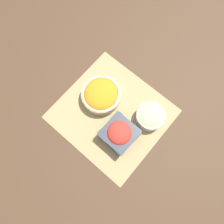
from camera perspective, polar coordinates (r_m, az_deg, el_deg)
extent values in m
plane|color=#422D1E|center=(0.97, 0.00, -0.53)|extent=(3.00, 3.00, 0.00)
cube|color=#937F56|center=(0.97, 0.00, -0.50)|extent=(0.46, 0.43, 0.00)
cube|color=#333842|center=(0.92, 1.91, -5.76)|extent=(0.14, 0.14, 0.06)
cube|color=#333842|center=(0.89, 1.97, -5.44)|extent=(0.13, 0.13, 0.00)
ellipsoid|color=red|center=(0.90, 1.96, -5.46)|extent=(0.10, 0.10, 0.05)
cylinder|color=beige|center=(0.97, -2.85, 4.31)|extent=(0.17, 0.17, 0.04)
torus|color=beige|center=(0.95, -2.92, 4.76)|extent=(0.17, 0.17, 0.01)
ellipsoid|color=orange|center=(0.95, -2.92, 4.76)|extent=(0.15, 0.15, 0.04)
cylinder|color=silver|center=(0.96, 9.86, -1.21)|extent=(0.12, 0.12, 0.05)
torus|color=silver|center=(0.94, 10.10, -0.86)|extent=(0.12, 0.12, 0.01)
ellipsoid|color=#A8CC7F|center=(0.94, 10.10, -0.86)|extent=(0.11, 0.11, 0.03)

